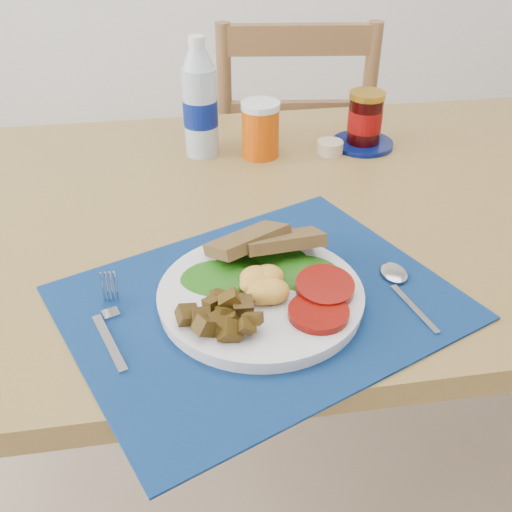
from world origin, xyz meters
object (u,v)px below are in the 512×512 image
at_px(chair_far, 291,145).
at_px(water_bottle, 200,105).
at_px(jam_on_saucer, 365,123).
at_px(juice_glass, 260,131).
at_px(breakfast_plate, 257,293).

bearing_deg(chair_far, water_bottle, 62.25).
bearing_deg(chair_far, jam_on_saucer, 106.27).
relative_size(chair_far, juice_glass, 10.71).
height_order(chair_far, breakfast_plate, chair_far).
distance_m(chair_far, breakfast_plate, 0.96).
xyz_separation_m(breakfast_plate, jam_on_saucer, (0.31, 0.50, 0.03)).
bearing_deg(juice_glass, chair_far, 69.14).
bearing_deg(chair_far, breakfast_plate, 82.32).
distance_m(water_bottle, jam_on_saucer, 0.34).
relative_size(chair_far, jam_on_saucer, 8.76).
height_order(juice_glass, jam_on_saucer, jam_on_saucer).
relative_size(breakfast_plate, water_bottle, 1.18).
xyz_separation_m(water_bottle, juice_glass, (0.12, -0.03, -0.05)).
height_order(chair_far, jam_on_saucer, chair_far).
relative_size(chair_far, water_bottle, 4.79).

